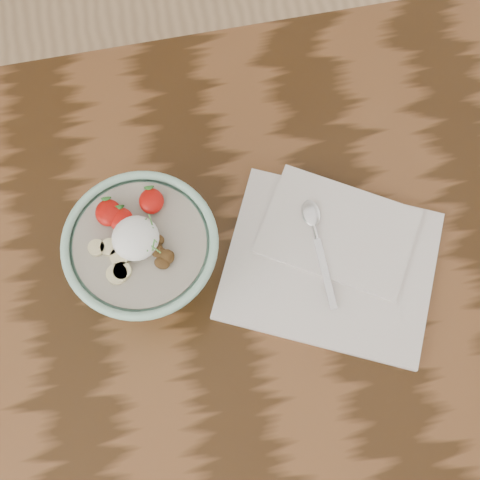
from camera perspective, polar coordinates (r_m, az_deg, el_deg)
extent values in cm
cube|color=#331E0C|center=(95.59, -2.19, -5.96)|extent=(160.00, 90.00, 4.00)
cylinder|color=#96CAB2|center=(95.29, -7.70, -2.28)|extent=(8.85, 8.85, 1.26)
torus|color=#96CAB2|center=(85.56, -8.57, -0.27)|extent=(20.11, 20.11, 1.16)
cylinder|color=#A19786|center=(86.15, -8.51, -0.41)|extent=(17.06, 17.06, 1.05)
ellipsoid|color=white|center=(84.74, -8.90, 0.16)|extent=(6.01, 6.01, 3.31)
ellipsoid|color=#AC0C07|center=(86.23, -10.08, 1.69)|extent=(3.04, 3.35, 1.67)
cone|color=#286623|center=(86.48, -10.24, 2.59)|extent=(1.40, 1.03, 1.52)
ellipsoid|color=#AC0C07|center=(86.56, -7.57, 3.31)|extent=(3.22, 3.54, 1.77)
cone|color=#286623|center=(86.87, -7.74, 4.26)|extent=(1.40, 1.03, 1.52)
ellipsoid|color=#AC0C07|center=(86.80, -11.16, 2.30)|extent=(3.37, 3.71, 1.86)
cone|color=#286623|center=(87.13, -11.32, 3.28)|extent=(1.40, 1.03, 1.52)
cylinder|color=beige|center=(84.47, -10.45, -2.88)|extent=(2.66, 2.66, 0.70)
cylinder|color=beige|center=(84.46, -10.00, -2.64)|extent=(2.29, 2.29, 0.70)
cylinder|color=beige|center=(85.06, -10.21, -1.44)|extent=(2.46, 2.46, 0.70)
cylinder|color=beige|center=(85.71, -11.07, -0.62)|extent=(2.29, 2.29, 0.70)
cylinder|color=beige|center=(86.03, -12.15, -0.65)|extent=(2.13, 2.13, 0.70)
ellipsoid|color=#543818|center=(83.91, -6.25, -1.43)|extent=(2.21, 2.33, 1.59)
ellipsoid|color=#543818|center=(83.73, -6.66, -1.96)|extent=(2.53, 2.35, 1.45)
ellipsoid|color=#543818|center=(84.16, -5.94, -1.35)|extent=(1.22, 1.48, 0.84)
ellipsoid|color=#543818|center=(84.91, -6.99, 0.01)|extent=(2.09, 2.03, 1.06)
ellipsoid|color=#543818|center=(84.38, -7.06, -0.91)|extent=(2.10, 2.22, 1.25)
ellipsoid|color=#543818|center=(84.04, -6.66, -1.66)|extent=(1.91, 1.84, 1.07)
ellipsoid|color=#543818|center=(84.28, -6.76, -1.16)|extent=(2.13, 2.15, 1.10)
cylinder|color=#4C913D|center=(83.87, -9.66, -0.12)|extent=(0.33, 1.38, 0.23)
cylinder|color=#4C913D|center=(83.92, -8.16, 0.64)|extent=(0.46, 1.28, 0.22)
cylinder|color=#4C913D|center=(83.52, -9.35, -0.67)|extent=(1.45, 1.47, 0.25)
cylinder|color=#4C913D|center=(83.99, -8.94, 0.44)|extent=(0.26, 1.49, 0.23)
cylinder|color=#4C913D|center=(84.41, -8.49, 1.41)|extent=(0.40, 1.27, 0.22)
cylinder|color=#4C913D|center=(84.21, -7.77, 1.31)|extent=(1.12, 1.33, 0.23)
cylinder|color=#4C913D|center=(83.63, -8.63, -0.12)|extent=(1.27, 1.40, 0.24)
cylinder|color=#4C913D|center=(84.40, -7.63, 1.71)|extent=(0.37, 1.53, 0.23)
cylinder|color=#4C913D|center=(83.01, -7.20, -0.78)|extent=(1.16, 1.28, 0.23)
cylinder|color=#4C913D|center=(84.44, -8.46, 1.47)|extent=(1.75, 0.99, 0.24)
cylinder|color=#4C913D|center=(83.22, -7.40, -0.43)|extent=(0.65, 1.49, 0.23)
cylinder|color=#4C913D|center=(83.31, -7.87, -0.43)|extent=(0.56, 1.66, 0.24)
cylinder|color=#4C913D|center=(84.56, -9.72, 1.15)|extent=(1.06, 0.58, 0.22)
cylinder|color=#4C913D|center=(83.54, -7.52, 0.16)|extent=(1.13, 1.38, 0.24)
cube|color=silver|center=(95.43, 7.68, -2.16)|extent=(36.07, 33.48, 1.11)
cube|color=silver|center=(96.28, 8.40, 0.72)|extent=(25.49, 23.33, 0.67)
cube|color=silver|center=(93.54, 7.29, -2.87)|extent=(1.03, 10.33, 0.31)
cylinder|color=silver|center=(95.23, 6.41, 0.85)|extent=(0.64, 2.70, 0.63)
ellipsoid|color=silver|center=(95.96, 6.07, 2.30)|extent=(2.76, 4.13, 0.86)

